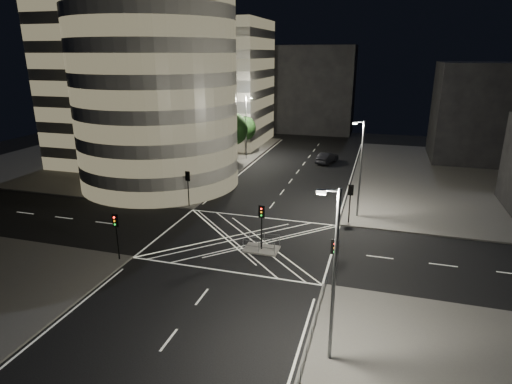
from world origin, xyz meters
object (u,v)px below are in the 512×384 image
(traffic_signal_fl, at_px, (188,182))
(traffic_signal_nl, at_px, (116,228))
(central_island, at_px, (261,249))
(street_lamp_right_near, at_px, (333,272))
(sedan, at_px, (327,158))
(street_lamp_right_far, at_px, (360,166))
(street_lamp_left_near, at_px, (201,149))
(traffic_signal_fr, at_px, (350,197))
(traffic_signal_island, at_px, (262,219))
(traffic_signal_nr, at_px, (334,256))
(street_lamp_left_far, at_px, (246,125))

(traffic_signal_fl, height_order, traffic_signal_nl, same)
(central_island, distance_m, street_lamp_right_near, 15.54)
(traffic_signal_fl, height_order, sedan, traffic_signal_fl)
(street_lamp_right_far, bearing_deg, central_island, -125.30)
(central_island, height_order, street_lamp_left_near, street_lamp_left_near)
(central_island, xyz_separation_m, street_lamp_right_near, (7.44, -12.50, 5.47))
(traffic_signal_fl, distance_m, street_lamp_right_far, 18.55)
(traffic_signal_fl, distance_m, street_lamp_right_near, 27.79)
(central_island, relative_size, street_lamp_left_near, 0.30)
(traffic_signal_fl, bearing_deg, traffic_signal_fr, 0.00)
(traffic_signal_fl, bearing_deg, street_lamp_right_near, -48.76)
(traffic_signal_nl, relative_size, street_lamp_left_near, 0.40)
(street_lamp_right_far, relative_size, sedan, 1.98)
(traffic_signal_fl, distance_m, traffic_signal_nl, 13.60)
(central_island, relative_size, traffic_signal_island, 0.75)
(traffic_signal_fl, bearing_deg, street_lamp_right_far, 6.88)
(traffic_signal_fl, xyz_separation_m, traffic_signal_island, (10.80, -8.30, 0.00))
(central_island, xyz_separation_m, street_lamp_right_far, (7.44, 10.50, 5.47))
(traffic_signal_nr, bearing_deg, traffic_signal_fr, 90.00)
(central_island, xyz_separation_m, traffic_signal_nr, (6.80, -5.30, 2.84))
(street_lamp_left_near, distance_m, sedan, 23.79)
(traffic_signal_fr, bearing_deg, traffic_signal_fl, 180.00)
(traffic_signal_island, bearing_deg, street_lamp_left_near, 130.27)
(street_lamp_left_near, height_order, street_lamp_right_far, same)
(traffic_signal_nl, bearing_deg, street_lamp_left_near, 91.94)
(street_lamp_left_far, bearing_deg, traffic_signal_fl, -88.43)
(traffic_signal_fr, xyz_separation_m, traffic_signal_nr, (0.00, -13.60, 0.00))
(traffic_signal_nr, distance_m, street_lamp_left_near, 26.32)
(traffic_signal_nr, height_order, street_lamp_right_near, street_lamp_right_near)
(traffic_signal_nl, height_order, traffic_signal_fr, same)
(traffic_signal_fl, relative_size, sedan, 0.79)
(central_island, xyz_separation_m, street_lamp_left_far, (-11.44, 31.50, 5.47))
(street_lamp_left_far, bearing_deg, sedan, 6.61)
(street_lamp_left_far, height_order, street_lamp_right_near, same)
(traffic_signal_fl, distance_m, street_lamp_left_near, 5.86)
(traffic_signal_fr, relative_size, traffic_signal_island, 1.00)
(traffic_signal_fr, height_order, street_lamp_left_near, street_lamp_left_near)
(traffic_signal_island, distance_m, street_lamp_left_near, 17.89)
(traffic_signal_fr, bearing_deg, street_lamp_left_near, 164.08)
(traffic_signal_nr, distance_m, traffic_signal_island, 8.62)
(traffic_signal_fr, distance_m, sedan, 25.36)
(street_lamp_left_near, bearing_deg, street_lamp_right_far, -9.03)
(central_island, bearing_deg, traffic_signal_nr, -37.93)
(street_lamp_left_near, xyz_separation_m, street_lamp_right_far, (18.87, -3.00, 0.00))
(traffic_signal_nr, bearing_deg, traffic_signal_fl, 142.31)
(traffic_signal_fl, distance_m, traffic_signal_nr, 22.24)
(sedan, bearing_deg, street_lamp_right_far, 121.85)
(traffic_signal_fl, xyz_separation_m, street_lamp_left_near, (-0.64, 5.20, 2.63))
(traffic_signal_island, bearing_deg, traffic_signal_nl, -153.86)
(traffic_signal_fl, bearing_deg, street_lamp_left_far, 91.57)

